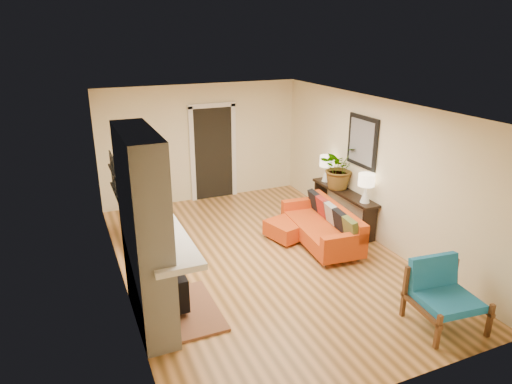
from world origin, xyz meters
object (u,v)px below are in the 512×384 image
blue_chair (442,290)px  dining_table (148,213)px  lamp_far (327,165)px  sofa (325,226)px  console_table (344,198)px  ottoman (288,228)px  lamp_near (366,185)px  houseplant (339,167)px

blue_chair → dining_table: size_ratio=0.58×
lamp_far → sofa: bearing=-121.8°
blue_chair → lamp_far: size_ratio=1.69×
blue_chair → lamp_far: 3.95m
console_table → dining_table: bearing=166.6°
ottoman → console_table: 1.33m
sofa → lamp_near: 1.05m
blue_chair → console_table: size_ratio=0.49×
ottoman → dining_table: bearing=157.8°
console_table → lamp_near: (0.00, -0.66, 0.49)m
lamp_near → lamp_far: same height
sofa → lamp_far: bearing=58.2°
blue_chair → lamp_near: bearing=76.8°
ottoman → blue_chair: blue_chair is taller
lamp_near → lamp_far: (0.00, 1.33, 0.00)m
blue_chair → lamp_near: (0.59, 2.53, 0.59)m
ottoman → blue_chair: size_ratio=0.91×
ottoman → houseplant: houseplant is taller
sofa → houseplant: 1.33m
sofa → ottoman: size_ratio=2.38×
console_table → blue_chair: bearing=-100.5°
console_table → houseplant: (-0.01, 0.21, 0.58)m
sofa → dining_table: 3.24m
console_table → lamp_near: 0.82m
sofa → blue_chair: blue_chair is taller
lamp_near → lamp_far: size_ratio=1.00×
lamp_far → ottoman: bearing=-148.6°
console_table → houseplant: bearing=92.7°
sofa → console_table: 0.94m
sofa → blue_chair: 2.67m
ottoman → houseplant: size_ratio=0.95×
sofa → ottoman: sofa is taller
dining_table → lamp_far: size_ratio=2.89×
sofa → console_table: sofa is taller
lamp_far → houseplant: bearing=-91.2°
sofa → lamp_near: lamp_near is taller
sofa → lamp_far: lamp_far is taller
sofa → lamp_far: size_ratio=3.65×
dining_table → lamp_near: 4.00m
dining_table → lamp_near: lamp_near is taller
dining_table → console_table: 3.76m
sofa → houseplant: bearing=45.1°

